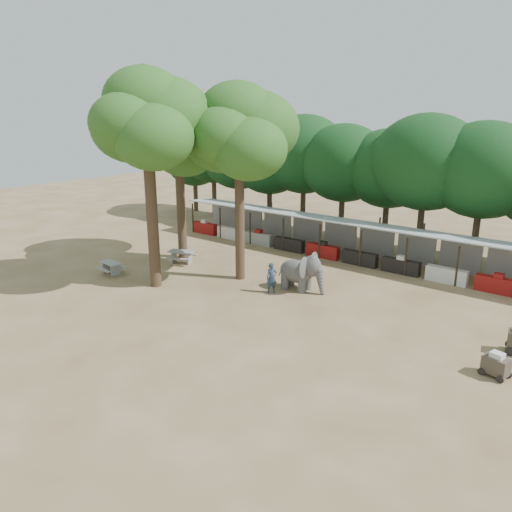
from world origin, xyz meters
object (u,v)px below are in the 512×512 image
Objects in this scene: yard_tree_left at (179,135)px; yard_tree_center at (148,121)px; picnic_table_near at (111,266)px; cart_front at (496,365)px; elephant at (302,272)px; handler at (272,278)px; picnic_table_far at (182,255)px; yard_tree_back at (239,133)px.

yard_tree_left is 0.92× the size of yard_tree_center.
picnic_table_near is 21.88m from cart_front.
yard_tree_left is 12.40m from elephant.
cart_front is (18.17, 1.01, -8.72)m from yard_tree_center.
handler reaches higher than picnic_table_far.
yard_tree_center is 10.76m from handler.
elephant is (10.14, -0.61, -7.12)m from yard_tree_left.
yard_tree_back is 11.37m from picnic_table_near.
elephant is 2.47× the size of cart_front.
handler is (6.08, 3.01, -8.35)m from yard_tree_center.
picnic_table_near is (-6.66, -4.50, -8.05)m from yard_tree_back.
picnic_table_near is (-9.74, -3.51, -0.36)m from handler.
yard_tree_left is 3.87× the size of elephant.
picnic_table_far is (-8.00, 0.79, -0.31)m from handler.
yard_tree_back is 9.39m from picnic_table_far.
handler is 1.48× the size of cart_front.
yard_tree_left is 22.88m from cart_front.
yard_tree_center is at bearing -85.93° from picnic_table_far.
yard_tree_center reaches higher than yard_tree_left.
cart_front is at bearing 3.18° from yard_tree_center.
handler is at bearing -17.85° from yard_tree_back.
picnic_table_far is at bearing 74.70° from picnic_table_near.
picnic_table_far is (-1.91, 3.80, -8.66)m from yard_tree_center.
yard_tree_left reaches higher than picnic_table_far.
picnic_table_far is at bearing 179.54° from elephant.
cart_front reaches higher than picnic_table_near.
yard_tree_center reaches higher than picnic_table_far.
yard_tree_back is 17.43m from cart_front.
picnic_table_near is at bearing -161.64° from cart_front.
yard_tree_left is 5.92m from yard_tree_center.
handler is 12.25m from cart_front.
cart_front is (11.03, -3.38, -0.59)m from elephant.
yard_tree_back is 6.63× the size of handler.
yard_tree_center reaches higher than handler.
cart_front is at bearing -11.16° from yard_tree_back.
elephant is at bearing -3.04° from handler.
picnic_table_far is at bearing 116.75° from yard_tree_center.
elephant is (7.14, 4.39, -8.13)m from yard_tree_center.
yard_tree_back is at bearing -176.75° from cart_front.
picnic_table_far is (-9.05, -0.60, -0.54)m from elephant.
yard_tree_left is 6.09m from yard_tree_back.
yard_tree_center is at bearing 150.45° from handler.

